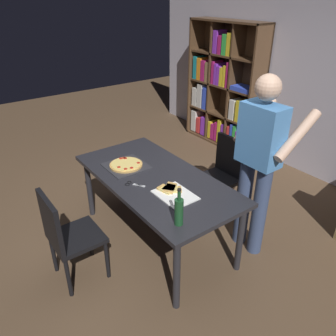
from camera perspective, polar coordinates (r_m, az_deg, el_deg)
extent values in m
plane|color=brown|center=(3.63, -1.95, -11.87)|extent=(12.00, 12.00, 0.00)
cube|color=#BCB7C6|center=(4.84, 24.88, 14.54)|extent=(6.40, 0.10, 2.80)
cube|color=#232328|center=(3.21, -2.16, -1.85)|extent=(1.78, 0.88, 0.04)
cylinder|color=#232328|center=(3.88, -13.31, -3.37)|extent=(0.06, 0.06, 0.71)
cylinder|color=#232328|center=(2.76, 1.48, -17.81)|extent=(0.06, 0.06, 0.71)
cylinder|color=#232328|center=(4.16, -4.27, -0.35)|extent=(0.06, 0.06, 0.71)
cylinder|color=#232328|center=(3.14, 12.22, -11.78)|extent=(0.06, 0.06, 0.71)
cube|color=black|center=(3.08, -15.34, -11.32)|extent=(0.42, 0.42, 0.04)
cube|color=black|center=(2.89, -19.44, -8.78)|extent=(0.42, 0.04, 0.45)
cylinder|color=black|center=(3.14, -10.38, -15.14)|extent=(0.04, 0.04, 0.41)
cylinder|color=black|center=(3.40, -13.21, -11.61)|extent=(0.04, 0.04, 0.41)
cylinder|color=black|center=(3.06, -16.66, -17.53)|extent=(0.04, 0.04, 0.41)
cylinder|color=black|center=(3.32, -19.00, -13.67)|extent=(0.04, 0.04, 0.41)
cube|color=black|center=(3.83, 8.36, -1.98)|extent=(0.42, 0.42, 0.04)
cube|color=black|center=(3.84, 10.65, 2.04)|extent=(0.42, 0.04, 0.45)
cylinder|color=black|center=(3.95, 4.44, -4.53)|extent=(0.04, 0.04, 0.41)
cylinder|color=black|center=(3.74, 8.03, -6.91)|extent=(0.04, 0.04, 0.41)
cylinder|color=black|center=(4.17, 8.22, -2.91)|extent=(0.04, 0.04, 0.41)
cylinder|color=black|center=(3.96, 11.82, -5.05)|extent=(0.04, 0.04, 0.41)
cube|color=#513823|center=(6.08, 4.84, 15.15)|extent=(0.03, 0.35, 1.95)
cube|color=#513823|center=(5.16, 15.02, 11.94)|extent=(0.03, 0.35, 1.95)
cube|color=#513823|center=(5.44, 10.41, 23.54)|extent=(1.40, 0.35, 0.03)
cube|color=#513823|center=(5.90, 8.82, 4.68)|extent=(1.40, 0.35, 0.03)
cube|color=#513823|center=(5.71, 10.72, 13.91)|extent=(1.40, 0.03, 1.95)
cube|color=#513823|center=(5.73, 9.17, 9.15)|extent=(1.34, 0.29, 0.03)
cube|color=#513823|center=(5.60, 9.55, 13.73)|extent=(1.34, 0.29, 0.03)
cube|color=#513823|center=(5.50, 9.96, 18.49)|extent=(1.34, 0.29, 0.03)
cube|color=#513823|center=(5.75, 7.93, 14.23)|extent=(0.03, 0.29, 1.89)
cube|color=#513823|center=(5.45, 11.24, 13.19)|extent=(0.03, 0.29, 1.89)
cube|color=silver|center=(6.20, 5.09, 8.23)|extent=(0.11, 0.22, 0.38)
cube|color=red|center=(6.12, 5.87, 7.46)|extent=(0.08, 0.22, 0.28)
cube|color=purple|center=(6.03, 6.69, 7.30)|extent=(0.11, 0.22, 0.32)
cube|color=yellow|center=(5.92, 7.75, 6.69)|extent=(0.06, 0.22, 0.29)
cube|color=#B21E66|center=(5.88, 8.27, 6.37)|extent=(0.07, 0.22, 0.27)
cube|color=#B21E66|center=(5.82, 8.81, 6.38)|extent=(0.05, 0.22, 0.33)
cube|color=yellow|center=(5.76, 9.37, 6.43)|extent=(0.06, 0.22, 0.39)
cube|color=purple|center=(5.72, 9.90, 5.95)|extent=(0.05, 0.22, 0.34)
cube|color=red|center=(5.63, 10.85, 5.55)|extent=(0.05, 0.22, 0.34)
cube|color=blue|center=(5.58, 11.35, 5.61)|extent=(0.04, 0.22, 0.40)
cube|color=green|center=(5.55, 11.83, 5.33)|extent=(0.05, 0.22, 0.39)
cube|color=purple|center=(5.52, 12.28, 4.80)|extent=(0.05, 0.22, 0.32)
cube|color=blue|center=(5.47, 12.82, 4.94)|extent=(0.05, 0.22, 0.40)
cube|color=yellow|center=(5.45, 13.24, 4.09)|extent=(0.05, 0.22, 0.27)
cube|color=silver|center=(6.06, 5.27, 12.16)|extent=(0.11, 0.22, 0.31)
cube|color=silver|center=(5.96, 6.12, 12.26)|extent=(0.11, 0.22, 0.40)
cube|color=blue|center=(5.87, 6.97, 11.82)|extent=(0.09, 0.22, 0.37)
cube|color=silver|center=(5.46, 11.53, 9.88)|extent=(0.10, 0.22, 0.31)
cube|color=yellow|center=(5.37, 12.54, 9.59)|extent=(0.08, 0.22, 0.33)
cube|color=olive|center=(5.29, 13.60, 9.33)|extent=(0.09, 0.22, 0.36)
cube|color=teal|center=(5.96, 5.38, 16.81)|extent=(0.08, 0.22, 0.37)
cube|color=orange|center=(5.89, 6.02, 16.58)|extent=(0.09, 0.22, 0.35)
cube|color=#B21E66|center=(5.82, 6.67, 16.28)|extent=(0.08, 0.22, 0.33)
cube|color=olive|center=(5.75, 7.34, 16.04)|extent=(0.07, 0.22, 0.32)
cube|color=#B21E66|center=(5.65, 8.36, 15.95)|extent=(0.04, 0.22, 0.35)
cube|color=purple|center=(5.61, 8.83, 15.68)|extent=(0.05, 0.22, 0.33)
cube|color=purple|center=(5.57, 9.29, 15.41)|extent=(0.05, 0.22, 0.30)
cube|color=yellow|center=(5.52, 9.77, 15.19)|extent=(0.06, 0.22, 0.28)
cube|color=yellow|center=(5.48, 10.28, 15.26)|extent=(0.05, 0.22, 0.32)
cube|color=#B21E66|center=(5.43, 10.81, 15.43)|extent=(0.04, 0.22, 0.38)
cube|color=blue|center=(5.28, 12.93, 13.07)|extent=(0.37, 0.25, 0.06)
cube|color=purple|center=(5.56, 8.84, 20.59)|extent=(0.08, 0.22, 0.34)
cube|color=#B21E66|center=(5.50, 9.56, 20.11)|extent=(0.07, 0.22, 0.27)
cube|color=green|center=(5.43, 10.33, 20.09)|extent=(0.08, 0.22, 0.30)
cube|color=yellow|center=(5.36, 11.13, 20.07)|extent=(0.08, 0.22, 0.32)
cylinder|color=#38476B|center=(3.31, 15.35, -7.16)|extent=(0.14, 0.14, 0.95)
cylinder|color=#38476B|center=(3.41, 12.78, -5.66)|extent=(0.14, 0.14, 0.95)
cube|color=#4C8CD1|center=(3.01, 15.69, 5.45)|extent=(0.38, 0.22, 0.55)
sphere|color=#E0B293|center=(2.89, 16.77, 13.06)|extent=(0.22, 0.22, 0.22)
cylinder|color=#E0B293|center=(3.02, 21.27, 5.19)|extent=(0.09, 0.50, 0.39)
cylinder|color=#E0B293|center=(3.27, 14.66, 7.88)|extent=(0.09, 0.50, 0.39)
cube|color=#2D2D33|center=(3.41, -7.17, 0.34)|extent=(0.39, 0.39, 0.01)
cylinder|color=tan|center=(3.41, -7.19, 0.55)|extent=(0.33, 0.33, 0.02)
cylinder|color=#EACC6B|center=(3.40, -7.20, 0.73)|extent=(0.30, 0.30, 0.01)
cylinder|color=#B22819|center=(3.50, -7.31, 1.68)|extent=(0.04, 0.04, 0.00)
cylinder|color=#B22819|center=(3.34, -8.41, 0.16)|extent=(0.04, 0.04, 0.00)
cylinder|color=#B22819|center=(3.31, -6.25, 0.05)|extent=(0.04, 0.04, 0.00)
cylinder|color=#B22819|center=(3.29, -7.27, -0.14)|extent=(0.04, 0.04, 0.00)
cylinder|color=#B22819|center=(3.51, -7.55, 1.74)|extent=(0.04, 0.04, 0.00)
cylinder|color=#B22819|center=(3.51, -8.08, 1.63)|extent=(0.04, 0.04, 0.00)
cylinder|color=#B22819|center=(3.40, -5.08, 0.91)|extent=(0.04, 0.04, 0.00)
cube|color=white|center=(2.92, 1.22, -4.63)|extent=(0.36, 0.28, 0.01)
cube|color=#EACC6B|center=(2.97, -0.38, -3.69)|extent=(0.16, 0.12, 0.02)
cube|color=tan|center=(3.00, -1.23, -3.26)|extent=(0.04, 0.09, 0.02)
cube|color=#EACC6B|center=(3.00, 0.25, -3.33)|extent=(0.14, 0.17, 0.02)
cube|color=tan|center=(3.04, 0.75, -2.76)|extent=(0.09, 0.06, 0.02)
cube|color=#EACC6B|center=(2.98, 0.31, -3.55)|extent=(0.16, 0.17, 0.02)
cube|color=tan|center=(2.93, -0.01, -4.11)|extent=(0.09, 0.07, 0.02)
cube|color=#EACC6B|center=(2.96, 0.92, -3.74)|extent=(0.15, 0.17, 0.02)
cube|color=tan|center=(2.97, 2.08, -3.67)|extent=(0.09, 0.07, 0.02)
cylinder|color=#194723|center=(2.53, 1.87, -7.54)|extent=(0.07, 0.07, 0.22)
cylinder|color=#194723|center=(2.45, 1.92, -4.69)|extent=(0.03, 0.03, 0.08)
cylinder|color=black|center=(2.42, 1.94, -3.73)|extent=(0.03, 0.03, 0.02)
cube|color=silver|center=(3.07, -4.98, -2.98)|extent=(0.10, 0.09, 0.01)
cube|color=silver|center=(3.07, -4.98, -2.98)|extent=(0.11, 0.06, 0.01)
torus|color=black|center=(3.12, -6.64, -2.42)|extent=(0.06, 0.06, 0.01)
torus|color=black|center=(3.09, -6.98, -2.77)|extent=(0.06, 0.06, 0.01)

